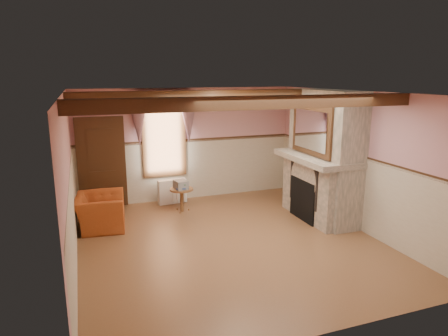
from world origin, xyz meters
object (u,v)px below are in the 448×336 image
object	(u,v)px
armchair	(100,212)
side_table	(182,200)
bowl	(317,153)
mantel_clock	(298,145)
radiator	(172,191)
oil_lamp	(309,146)

from	to	relation	value
armchair	side_table	xyz separation A→B (m)	(1.83, 0.44, -0.08)
armchair	bowl	bearing A→B (deg)	-96.13
side_table	mantel_clock	distance (m)	3.00
mantel_clock	armchair	bearing A→B (deg)	177.75
radiator	bowl	world-z (taller)	bowl
side_table	oil_lamp	distance (m)	3.14
armchair	bowl	distance (m)	4.73
mantel_clock	side_table	bearing A→B (deg)	167.01
bowl	oil_lamp	bearing A→B (deg)	90.00
armchair	oil_lamp	size ratio (longest dim) A/B	3.86
side_table	oil_lamp	bearing A→B (deg)	-21.58
side_table	radiator	xyz separation A→B (m)	(-0.07, 0.68, 0.02)
armchair	oil_lamp	xyz separation A→B (m)	(4.49, -0.62, 1.21)
bowl	oil_lamp	xyz separation A→B (m)	(0.00, 0.35, 0.10)
armchair	mantel_clock	size ratio (longest dim) A/B	4.50
mantel_clock	oil_lamp	world-z (taller)	oil_lamp
bowl	mantel_clock	size ratio (longest dim) A/B	1.31
armchair	bowl	world-z (taller)	bowl
bowl	side_table	bearing A→B (deg)	152.25
side_table	bowl	distance (m)	3.24
side_table	radiator	world-z (taller)	radiator
radiator	bowl	xyz separation A→B (m)	(2.74, -2.08, 1.16)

